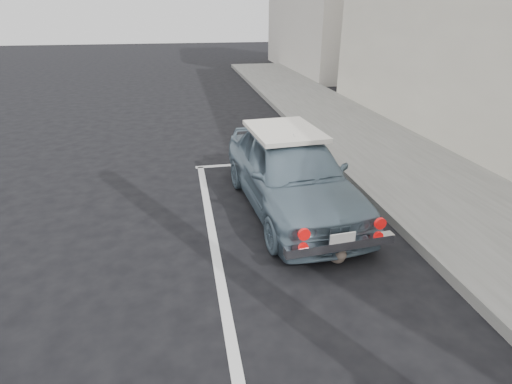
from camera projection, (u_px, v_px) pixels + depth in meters
pline_front at (266, 163)px, 8.56m from camera, size 3.00×0.12×0.01m
pline_side at (217, 262)px, 5.20m from camera, size 0.12×7.00×0.01m
retro_coupe at (291, 171)px, 6.38m from camera, size 1.79×3.86×1.28m
cat at (336, 253)px, 5.18m from camera, size 0.25×0.53×0.28m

